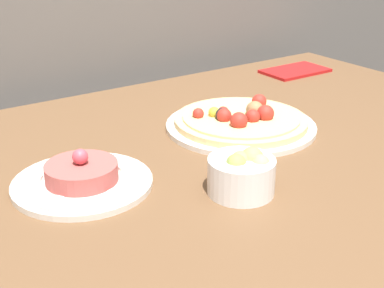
{
  "coord_description": "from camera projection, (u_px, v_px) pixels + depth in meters",
  "views": [
    {
      "loc": [
        -0.53,
        -0.29,
        1.16
      ],
      "look_at": [
        -0.05,
        0.4,
        0.8
      ],
      "focal_mm": 50.0,
      "sensor_mm": 36.0,
      "label": 1
    }
  ],
  "objects": [
    {
      "name": "napkin",
      "position": [
        295.0,
        71.0,
        1.47
      ],
      "size": [
        0.18,
        0.11,
        0.01
      ],
      "color": "red",
      "rests_on": "dining_table"
    },
    {
      "name": "small_bowl",
      "position": [
        242.0,
        173.0,
        0.82
      ],
      "size": [
        0.1,
        0.1,
        0.07
      ],
      "color": "white",
      "rests_on": "dining_table"
    },
    {
      "name": "pizza_plate",
      "position": [
        241.0,
        121.0,
        1.08
      ],
      "size": [
        0.3,
        0.3,
        0.06
      ],
      "color": "silver",
      "rests_on": "dining_table"
    },
    {
      "name": "dining_table",
      "position": [
        204.0,
        194.0,
        1.02
      ],
      "size": [
        1.44,
        0.88,
        0.76
      ],
      "color": "brown",
      "rests_on": "ground_plane"
    },
    {
      "name": "tartare_plate",
      "position": [
        82.0,
        178.0,
        0.85
      ],
      "size": [
        0.22,
        0.22,
        0.06
      ],
      "color": "silver",
      "rests_on": "dining_table"
    }
  ]
}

